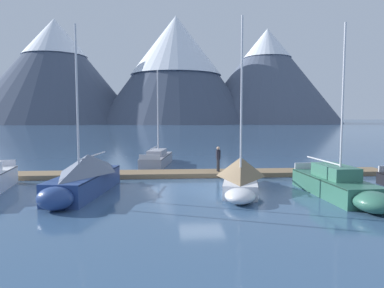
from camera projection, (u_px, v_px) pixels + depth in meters
ground_plane at (201, 188)px, 19.35m from camera, size 700.00×700.00×0.00m
mountain_west_summit at (55, 70)px, 194.33m from camera, size 94.19×94.19×58.53m
mountain_central_massif at (176, 66)px, 192.27m from camera, size 87.31×87.31×59.47m
mountain_shoulder_ridge at (267, 75)px, 200.21m from camera, size 85.13×85.13×54.40m
dock at (195, 174)px, 23.31m from camera, size 26.41×2.50×0.30m
sailboat_second_berth at (84, 176)px, 17.77m from camera, size 2.97×7.18×8.48m
sailboat_mid_dock_port at (158, 158)px, 28.62m from camera, size 2.76×7.03×7.83m
sailboat_mid_dock_starboard at (241, 176)px, 18.61m from camera, size 3.09×6.59×9.15m
sailboat_far_berth at (339, 186)px, 16.98m from camera, size 2.05×7.28×8.49m
person_on_dock at (218, 157)px, 23.23m from camera, size 0.26×0.59×1.69m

